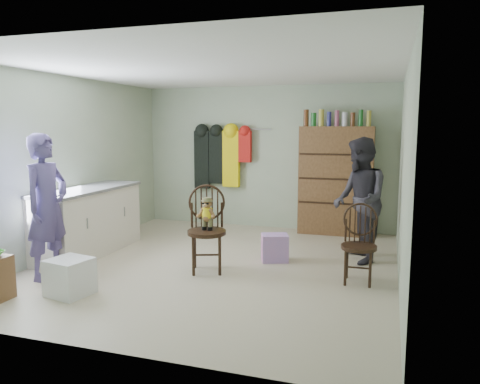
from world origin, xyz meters
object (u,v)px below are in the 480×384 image
(chair_far, at_px, (359,240))
(chair_front, at_px, (207,222))
(counter, at_px, (89,221))
(dresser, at_px, (336,180))

(chair_far, bearing_deg, chair_front, -177.25)
(chair_front, distance_m, chair_far, 1.85)
(chair_far, bearing_deg, counter, 176.92)
(dresser, bearing_deg, chair_far, -77.11)
(counter, relative_size, chair_front, 1.73)
(counter, relative_size, dresser, 0.90)
(counter, distance_m, chair_far, 3.75)
(counter, height_order, chair_front, chair_front)
(counter, distance_m, chair_front, 1.93)
(chair_far, relative_size, dresser, 0.44)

